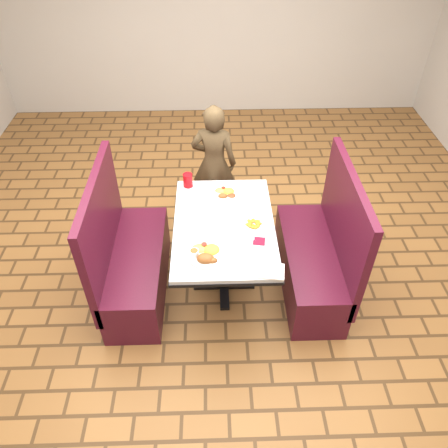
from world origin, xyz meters
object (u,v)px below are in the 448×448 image
(booth_bench_right, at_px, (316,259))
(plantain_plate, at_px, (253,225))
(dining_table, at_px, (224,233))
(near_dinner_plate, at_px, (206,253))
(diner_person, at_px, (214,163))
(red_tumbler, at_px, (188,180))
(far_dinner_plate, at_px, (226,192))
(booth_bench_left, at_px, (131,263))

(booth_bench_right, height_order, plantain_plate, booth_bench_right)
(dining_table, distance_m, near_dinner_plate, 0.40)
(diner_person, distance_m, red_tumbler, 0.63)
(diner_person, distance_m, far_dinner_plate, 0.71)
(red_tumbler, bearing_deg, plantain_plate, -46.03)
(booth_bench_left, relative_size, plantain_plate, 6.52)
(booth_bench_left, distance_m, diner_person, 1.33)
(diner_person, xyz_separation_m, plantain_plate, (0.30, -1.11, 0.14))
(diner_person, relative_size, plantain_plate, 6.77)
(diner_person, bearing_deg, far_dinner_plate, 107.53)
(dining_table, distance_m, far_dinner_plate, 0.41)
(dining_table, bearing_deg, plantain_plate, -7.35)
(booth_bench_right, distance_m, near_dinner_plate, 1.10)
(dining_table, distance_m, booth_bench_right, 0.86)
(dining_table, xyz_separation_m, diner_person, (-0.07, 1.08, -0.03))
(booth_bench_right, bearing_deg, diner_person, 128.79)
(plantain_plate, relative_size, red_tumbler, 1.49)
(dining_table, bearing_deg, red_tumbler, 119.93)
(diner_person, height_order, plantain_plate, diner_person)
(near_dinner_plate, xyz_separation_m, far_dinner_plate, (0.17, 0.74, -0.01))
(booth_bench_left, height_order, red_tumbler, booth_bench_left)
(diner_person, xyz_separation_m, red_tumbler, (-0.23, -0.55, 0.19))
(dining_table, xyz_separation_m, near_dinner_plate, (-0.14, -0.35, 0.13))
(booth_bench_left, relative_size, booth_bench_right, 1.00)
(dining_table, relative_size, near_dinner_plate, 4.08)
(dining_table, relative_size, far_dinner_plate, 5.04)
(dining_table, relative_size, red_tumbler, 9.82)
(near_dinner_plate, bearing_deg, dining_table, 68.18)
(dining_table, relative_size, booth_bench_left, 1.01)
(booth_bench_left, xyz_separation_m, far_dinner_plate, (0.82, 0.39, 0.44))
(diner_person, bearing_deg, dining_table, 103.32)
(booth_bench_left, relative_size, diner_person, 0.96)
(far_dinner_plate, relative_size, plantain_plate, 1.31)
(booth_bench_right, relative_size, far_dinner_plate, 4.99)
(booth_bench_right, relative_size, red_tumbler, 9.72)
(booth_bench_left, height_order, diner_person, diner_person)
(red_tumbler, bearing_deg, far_dinner_plate, -22.41)
(booth_bench_left, xyz_separation_m, red_tumbler, (0.50, 0.52, 0.48))
(far_dinner_plate, xyz_separation_m, red_tumbler, (-0.33, 0.14, 0.04))
(dining_table, relative_size, booth_bench_right, 1.01)
(booth_bench_left, relative_size, red_tumbler, 9.72)
(diner_person, relative_size, near_dinner_plate, 4.18)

